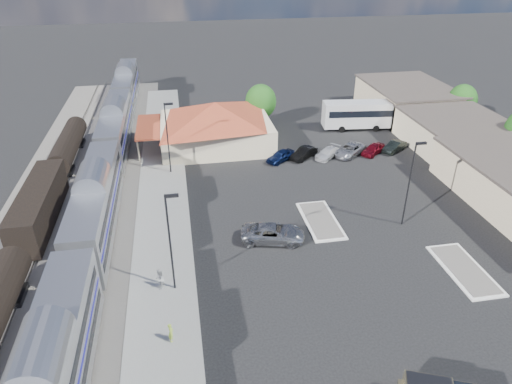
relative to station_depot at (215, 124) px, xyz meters
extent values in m
plane|color=black|center=(4.56, -24.00, -3.13)|extent=(280.00, 280.00, 0.00)
cube|color=#4C4944|center=(-16.44, -16.00, -3.07)|extent=(16.00, 100.00, 0.12)
cube|color=gray|center=(-7.44, -18.00, -3.04)|extent=(5.50, 92.00, 0.18)
cube|color=silver|center=(-13.44, -19.86, -0.08)|extent=(3.00, 20.00, 5.00)
cube|color=black|center=(-13.44, -19.86, -2.83)|extent=(2.20, 16.00, 0.60)
cube|color=silver|center=(-13.44, 1.14, -0.08)|extent=(3.00, 20.00, 5.00)
cube|color=black|center=(-13.44, 1.14, -2.83)|extent=(2.20, 16.00, 0.60)
cube|color=silver|center=(-13.44, 22.14, -0.08)|extent=(3.00, 20.00, 5.00)
cube|color=black|center=(-13.44, 22.14, -2.83)|extent=(2.20, 16.00, 0.60)
cube|color=black|center=(-19.44, -17.42, -0.93)|extent=(2.80, 14.00, 3.60)
cube|color=black|center=(-19.44, -17.42, -2.83)|extent=(2.20, 12.00, 0.60)
cylinder|color=black|center=(-19.44, -1.42, -1.03)|extent=(2.80, 14.00, 2.80)
cube|color=black|center=(-19.44, -1.42, -2.83)|extent=(2.20, 12.00, 0.60)
cube|color=#BFAB8C|center=(0.06, 0.00, -1.33)|extent=(15.00, 12.00, 3.60)
pyramid|color=maroon|center=(0.06, 0.00, 1.77)|extent=(15.30, 12.24, 2.60)
cube|color=maroon|center=(-9.04, 0.00, 0.17)|extent=(3.20, 9.60, 0.25)
cube|color=#C6B28C|center=(32.56, -6.00, -1.13)|extent=(12.00, 18.00, 4.00)
cube|color=#3F3833|center=(32.56, -6.00, 1.02)|extent=(12.40, 18.40, 0.30)
cube|color=#C6B28C|center=(32.56, 8.00, -0.88)|extent=(12.00, 16.00, 4.50)
cube|color=#3F3833|center=(32.56, 8.00, 1.52)|extent=(12.40, 16.40, 0.30)
cube|color=silver|center=(8.56, -22.00, -3.06)|extent=(3.30, 7.50, 0.15)
cube|color=#4C4944|center=(8.56, -22.00, -2.97)|extent=(2.70, 6.90, 0.10)
cube|color=silver|center=(18.56, -32.00, -3.06)|extent=(3.30, 7.50, 0.15)
cube|color=#4C4944|center=(18.56, -32.00, -2.97)|extent=(2.70, 6.90, 0.10)
cylinder|color=black|center=(-6.44, -30.00, 1.37)|extent=(0.16, 0.16, 9.00)
cube|color=black|center=(-5.94, -30.00, 5.72)|extent=(1.00, 0.25, 0.22)
cylinder|color=black|center=(-6.44, -8.00, 1.37)|extent=(0.16, 0.16, 9.00)
cube|color=black|center=(-5.94, -8.00, 5.72)|extent=(1.00, 0.25, 0.22)
cylinder|color=black|center=(16.56, -24.00, 1.37)|extent=(0.16, 0.16, 9.00)
cube|color=black|center=(17.06, -24.00, 5.72)|extent=(1.00, 0.25, 0.22)
cylinder|color=#382314|center=(38.56, 2.00, -1.86)|extent=(0.30, 0.30, 2.55)
ellipsoid|color=#194012|center=(38.56, 2.00, 0.64)|extent=(4.41, 4.41, 4.87)
cylinder|color=#382314|center=(7.56, 6.00, -1.77)|extent=(0.30, 0.30, 2.73)
ellipsoid|color=#194012|center=(7.56, 6.00, 0.90)|extent=(4.71, 4.71, 5.21)
imported|color=gray|center=(3.00, -24.56, -2.28)|extent=(6.60, 4.15, 1.70)
cube|color=white|center=(23.18, 2.32, -0.78)|extent=(13.38, 4.29, 3.72)
cube|color=black|center=(23.18, 2.32, -0.33)|extent=(12.34, 4.22, 0.99)
cylinder|color=black|center=(27.61, 0.53, -2.64)|extent=(1.02, 0.44, 0.99)
cylinder|color=black|center=(27.90, 3.08, -2.64)|extent=(1.02, 0.44, 0.99)
cylinder|color=black|center=(19.12, 1.49, -2.64)|extent=(1.02, 0.44, 0.99)
cylinder|color=black|center=(19.40, 4.03, -2.64)|extent=(1.02, 0.44, 0.99)
imported|color=#A5C93E|center=(-6.79, -35.70, -2.17)|extent=(0.42, 0.60, 1.57)
imported|color=silver|center=(-7.60, -29.78, -2.06)|extent=(0.90, 1.03, 1.79)
imported|color=#0C173C|center=(7.78, -6.95, -2.40)|extent=(4.49, 3.85, 1.46)
imported|color=black|center=(10.98, -6.65, -2.41)|extent=(4.33, 3.92, 1.43)
imported|color=white|center=(14.18, -6.95, -2.49)|extent=(4.49, 4.26, 1.28)
imported|color=gray|center=(17.38, -6.65, -2.39)|extent=(5.64, 5.32, 1.48)
imported|color=maroon|center=(20.58, -6.95, -2.42)|extent=(4.31, 3.91, 1.42)
imported|color=black|center=(23.78, -6.65, -2.44)|extent=(4.30, 3.61, 1.39)
camera|label=1|loc=(-4.99, -59.91, 22.16)|focal=32.00mm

